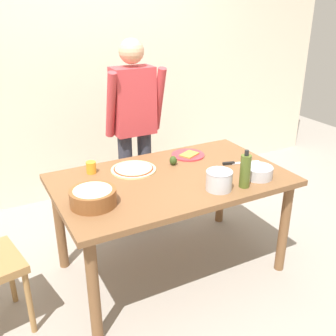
# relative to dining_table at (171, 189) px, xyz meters

# --- Properties ---
(ground) EXTENTS (8.00, 8.00, 0.00)m
(ground) POSITION_rel_dining_table_xyz_m (0.00, 0.00, -0.67)
(ground) COLOR gray
(wall_back) EXTENTS (5.60, 0.10, 2.60)m
(wall_back) POSITION_rel_dining_table_xyz_m (0.00, 1.60, 0.63)
(wall_back) COLOR beige
(wall_back) RESTS_ON ground
(dining_table) EXTENTS (1.60, 0.96, 0.76)m
(dining_table) POSITION_rel_dining_table_xyz_m (0.00, 0.00, 0.00)
(dining_table) COLOR brown
(dining_table) RESTS_ON ground
(person_cook) EXTENTS (0.49, 0.25, 1.62)m
(person_cook) POSITION_rel_dining_table_xyz_m (0.05, 0.76, 0.27)
(person_cook) COLOR #2D2D38
(person_cook) RESTS_ON ground
(pizza_raw_on_board) EXTENTS (0.32, 0.32, 0.02)m
(pizza_raw_on_board) POSITION_rel_dining_table_xyz_m (-0.19, 0.23, 0.10)
(pizza_raw_on_board) COLOR beige
(pizza_raw_on_board) RESTS_ON dining_table
(plate_with_slice) EXTENTS (0.26, 0.26, 0.02)m
(plate_with_slice) POSITION_rel_dining_table_xyz_m (0.31, 0.29, 0.10)
(plate_with_slice) COLOR red
(plate_with_slice) RESTS_ON dining_table
(popcorn_bowl) EXTENTS (0.28, 0.28, 0.11)m
(popcorn_bowl) POSITION_rel_dining_table_xyz_m (-0.60, -0.13, 0.15)
(popcorn_bowl) COLOR brown
(popcorn_bowl) RESTS_ON dining_table
(mixing_bowl_steel) EXTENTS (0.20, 0.20, 0.08)m
(mixing_bowl_steel) POSITION_rel_dining_table_xyz_m (0.53, -0.28, 0.13)
(mixing_bowl_steel) COLOR #B7B7BC
(mixing_bowl_steel) RESTS_ON dining_table
(olive_oil_bottle) EXTENTS (0.07, 0.07, 0.26)m
(olive_oil_bottle) POSITION_rel_dining_table_xyz_m (0.35, -0.35, 0.20)
(olive_oil_bottle) COLOR #47561E
(olive_oil_bottle) RESTS_ON dining_table
(steel_pot) EXTENTS (0.17, 0.17, 0.13)m
(steel_pot) POSITION_rel_dining_table_xyz_m (0.18, -0.31, 0.16)
(steel_pot) COLOR #B7B7BC
(steel_pot) RESTS_ON dining_table
(cup_orange) EXTENTS (0.07, 0.07, 0.08)m
(cup_orange) POSITION_rel_dining_table_xyz_m (-0.47, 0.33, 0.13)
(cup_orange) COLOR orange
(cup_orange) RESTS_ON dining_table
(chef_knife) EXTENTS (0.29, 0.10, 0.02)m
(chef_knife) POSITION_rel_dining_table_xyz_m (0.55, -0.02, 0.10)
(chef_knife) COLOR silver
(chef_knife) RESTS_ON dining_table
(avocado) EXTENTS (0.06, 0.06, 0.07)m
(avocado) POSITION_rel_dining_table_xyz_m (0.12, 0.19, 0.13)
(avocado) COLOR #2D4219
(avocado) RESTS_ON dining_table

